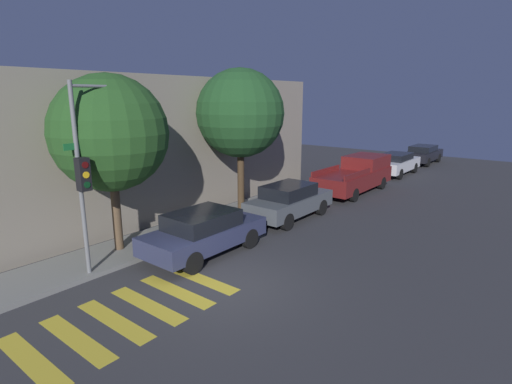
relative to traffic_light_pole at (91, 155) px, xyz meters
name	(u,v)px	position (x,y,z in m)	size (l,w,h in m)	color
ground_plane	(224,286)	(1.64, -3.37, -3.53)	(60.00, 60.00, 0.00)	#333335
sidewalk	(132,248)	(1.64, 0.92, -3.46)	(26.00, 2.18, 0.14)	slate
building_row	(59,152)	(1.64, 5.41, -0.57)	(26.00, 6.00, 5.92)	gray
crosswalk	(115,321)	(-1.23, -2.57, -3.53)	(6.01, 2.60, 0.00)	gold
traffic_light_pole	(91,155)	(0.00, 0.00, 0.00)	(2.05, 0.56, 5.51)	slate
sedan_near_corner	(204,232)	(2.94, -1.27, -2.75)	(4.25, 1.89, 1.46)	#2D3351
sedan_middle	(289,201)	(7.95, -1.27, -2.73)	(4.31, 1.78, 1.51)	#4C5156
pickup_truck	(356,175)	(14.49, -1.27, -2.59)	(5.80, 2.06, 1.86)	maroon
sedan_far_end	(396,163)	(20.60, -1.27, -2.75)	(4.63, 1.77, 1.44)	silver
sedan_tail_of_row	(423,154)	(26.47, -1.27, -2.77)	(4.66, 1.78, 1.41)	black
tree_near_corner	(110,133)	(1.25, 1.04, 0.44)	(3.66, 3.66, 5.81)	brown
tree_midblock	(240,114)	(7.49, 1.04, 0.85)	(3.79, 3.79, 6.29)	#42301E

